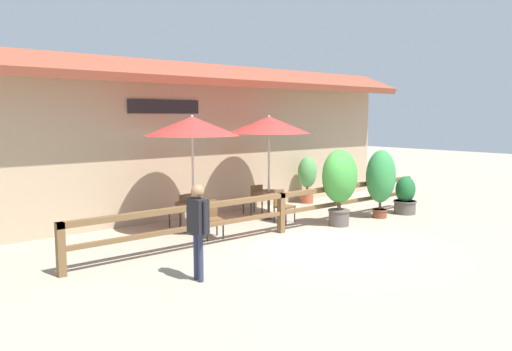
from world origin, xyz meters
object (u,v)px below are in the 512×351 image
Objects in this scene: dining_table_middle at (269,197)px; pedestrian at (198,219)px; chair_middle_streetside at (282,204)px; potted_plant_tall_tropical at (307,176)px; potted_plant_broad_leaf at (340,180)px; potted_plant_entrance_palm at (381,178)px; patio_umbrella_near at (192,126)px; chair_middle_wallside at (254,198)px; chair_near_streetside at (211,217)px; potted_plant_small_flowering at (405,196)px; dining_table_near at (193,209)px; chair_near_wallside at (182,209)px; patio_umbrella_middle at (269,125)px.

pedestrian is at bearing -143.81° from dining_table_middle.
pedestrian is (-4.22, -2.51, 0.57)m from chair_middle_streetside.
dining_table_middle is at bearing -157.76° from potted_plant_tall_tropical.
dining_table_middle is 2.06m from potted_plant_broad_leaf.
potted_plant_entrance_palm is (2.38, -1.88, 0.51)m from dining_table_middle.
chair_middle_streetside is (2.41, -0.49, -2.04)m from patio_umbrella_near.
chair_middle_wallside is (0.10, 1.29, 0.00)m from chair_middle_streetside.
dining_table_middle is at bearing 31.87° from chair_near_streetside.
pedestrian reaches higher than potted_plant_small_flowering.
pedestrian reaches higher than dining_table_near.
chair_near_streetside and chair_near_wallside have the same top height.
chair_middle_streetside is (2.35, 0.16, 0.00)m from chair_near_streetside.
patio_umbrella_near is 3.33m from chair_middle_wallside.
chair_near_streetside is (0.05, -0.66, -2.04)m from patio_umbrella_near.
chair_middle_wallside reaches higher than dining_table_near.
dining_table_middle is (2.50, 0.15, -1.94)m from patio_umbrella_near.
pedestrian reaches higher than dining_table_middle.
chair_near_streetside is 3.29m from patio_umbrella_middle.
chair_middle_streetside is at bearing 89.13° from chair_middle_wallside.
chair_near_wallside is (0.08, 0.66, -2.04)m from patio_umbrella_near.
patio_umbrella_middle is 1.70× the size of pedestrian.
potted_plant_entrance_palm is at bearing -38.24° from patio_umbrella_middle.
pedestrian is at bearing 44.91° from chair_middle_wallside.
chair_near_wallside is at bearing 82.71° from dining_table_near.
chair_near_streetside is at bearing -85.24° from dining_table_near.
pedestrian is (-1.90, -3.66, 0.57)m from chair_near_wallside.
pedestrian reaches higher than chair_middle_streetside.
pedestrian is at bearing -171.38° from potted_plant_small_flowering.
potted_plant_tall_tropical is at bearing 58.39° from potted_plant_broad_leaf.
potted_plant_entrance_palm reaches higher than chair_middle_wallside.
potted_plant_small_flowering reaches higher than dining_table_middle.
chair_near_wallside is 4.98m from potted_plant_tall_tropical.
potted_plant_small_flowering is 0.66× the size of pedestrian.
potted_plant_broad_leaf is at bearing -70.15° from pedestrian.
patio_umbrella_near reaches higher than chair_near_streetside.
dining_table_near is 1.03× the size of chair_near_wallside.
chair_near_wallside and chair_middle_streetside have the same top height.
dining_table_near is at bearing -25.96° from pedestrian.
potted_plant_tall_tropical reaches higher than chair_middle_wallside.
potted_plant_entrance_palm is 2.92m from potted_plant_tall_tropical.
pedestrian is (-6.70, -1.28, -0.05)m from potted_plant_entrance_palm.
pedestrian is at bearing 50.58° from chair_near_wallside.
potted_plant_small_flowering is at bearing -5.90° from potted_plant_entrance_palm.
potted_plant_tall_tropical is at bearing 22.24° from patio_umbrella_middle.
chair_near_streetside is at bearing 167.48° from potted_plant_entrance_palm.
patio_umbrella_near is 1.43× the size of potted_plant_broad_leaf.
chair_middle_streetside is 0.80× the size of potted_plant_small_flowering.
dining_table_middle is (2.50, 0.15, 0.00)m from dining_table_near.
chair_near_wallside is 3.20m from patio_umbrella_middle.
chair_near_streetside is 2.85m from chair_middle_wallside.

